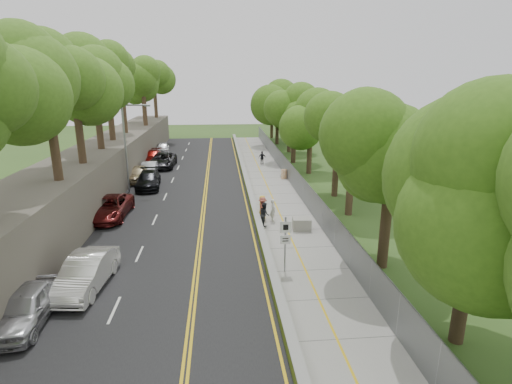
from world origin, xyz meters
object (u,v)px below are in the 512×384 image
Objects in this scene: car_0 at (26,307)px; concrete_block at (302,224)px; car_1 at (86,273)px; painter_0 at (262,207)px; streetlight at (128,142)px; car_2 at (109,207)px; person_far at (262,158)px; construction_barrel at (284,174)px; signpost at (285,238)px.

concrete_block is at bearing 33.90° from car_0.
car_1 is 2.94× the size of painter_0.
car_2 is (-0.14, -7.21, -3.81)m from streetlight.
painter_0 reaches higher than person_far.
streetlight is at bearing 44.62° from painter_0.
construction_barrel is 0.19× the size of car_1.
streetlight is 15.74m from construction_barrel.
person_far is (11.80, 28.80, -0.02)m from car_1.
signpost is 8.82m from painter_0.
person_far is (-1.50, 7.36, 0.32)m from construction_barrel.
person_far reaches higher than construction_barrel.
painter_0 is at bearing 131.85° from concrete_block.
car_2 is (-13.80, 3.79, 0.37)m from concrete_block.
car_1 reaches higher than concrete_block.
person_far is at bearing 65.86° from car_0.
streetlight reaches higher than car_2.
streetlight is at bearing 124.08° from signpost.
car_0 is at bearing -121.55° from construction_barrel.
car_1 reaches higher than construction_barrel.
construction_barrel is at bearing 63.55° from car_1.
car_0 is at bearing -88.60° from car_2.
car_0 reaches higher than concrete_block.
construction_barrel is at bearing 37.32° from car_2.
streetlight is 4.99× the size of person_far.
person_far is at bearing 101.52° from construction_barrel.
person_far reaches higher than concrete_block.
car_1 is 10.77m from car_2.
person_far is at bearing 54.97° from car_2.
person_far is at bearing 39.52° from streetlight.
construction_barrel is (3.25, 20.59, -1.43)m from signpost.
concrete_block is at bearing -147.13° from painter_0.
streetlight reaches higher than car_1.
streetlight reaches higher than car_0.
signpost is at bearing -98.97° from construction_barrel.
car_2 reaches higher than construction_barrel.
car_2 is 22.57m from person_far.
signpost is (11.51, -17.02, -2.68)m from streetlight.
signpost is at bearing 90.25° from person_far.
construction_barrel is 0.78× the size of concrete_block.
car_2 is (-1.60, 10.65, -0.04)m from car_1.
car_2 is at bearing 57.40° from person_far.
construction_barrel is 0.21× the size of car_0.
painter_0 is at bearing -3.88° from car_2.
streetlight is at bearing 90.31° from car_2.
signpost is at bearing 172.98° from painter_0.
signpost is 0.68× the size of car_0.
car_1 is at bearing 125.56° from painter_0.
car_1 is 0.88× the size of car_2.
construction_barrel is 7.52m from person_far.
streetlight is 8.16m from car_2.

